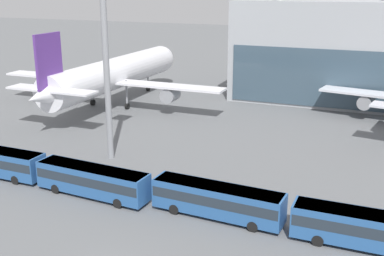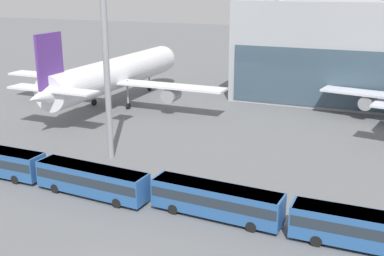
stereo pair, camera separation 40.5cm
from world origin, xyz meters
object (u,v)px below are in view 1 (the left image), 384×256
Objects in this scene: airliner_at_gate_near at (111,75)px; shuttle_bus_3 at (217,199)px; shuttle_bus_4 at (370,228)px; floodlight_mast at (105,40)px; shuttle_bus_2 at (92,179)px.

airliner_at_gate_near is 3.43× the size of shuttle_bus_3.
shuttle_bus_3 is (31.74, -33.59, -3.84)m from airliner_at_gate_near.
floodlight_mast reaches higher than shuttle_bus_4.
airliner_at_gate_near is 38.75m from shuttle_bus_2.
shuttle_bus_2 is (18.19, -34.00, -3.84)m from airliner_at_gate_near.
floodlight_mast is (-4.29, 10.55, 13.01)m from shuttle_bus_2.
floodlight_mast reaches higher than shuttle_bus_2.
shuttle_bus_2 is 1.01× the size of shuttle_bus_4.
shuttle_bus_3 is at bearing 178.12° from shuttle_bus_4.
shuttle_bus_3 is 1.01× the size of shuttle_bus_4.
airliner_at_gate_near reaches higher than shuttle_bus_3.
airliner_at_gate_near is 1.79× the size of floodlight_mast.
shuttle_bus_2 and shuttle_bus_3 have the same top height.
shuttle_bus_3 is 13.56m from shuttle_bus_4.
shuttle_bus_2 is at bearing -67.87° from floodlight_mast.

